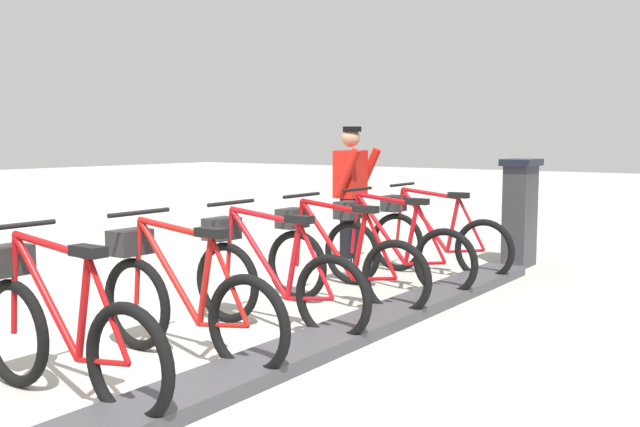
# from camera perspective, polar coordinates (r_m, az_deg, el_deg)

# --- Properties ---
(ground_plane) EXTENTS (60.00, 60.00, 0.00)m
(ground_plane) POSITION_cam_1_polar(r_m,az_deg,el_deg) (4.44, -8.03, -13.99)
(ground_plane) COLOR #BBB7AC
(dock_rail_base) EXTENTS (0.44, 9.27, 0.10)m
(dock_rail_base) POSITION_cam_1_polar(r_m,az_deg,el_deg) (4.42, -8.04, -13.38)
(dock_rail_base) COLOR #47474C
(dock_rail_base) RESTS_ON ground
(payment_kiosk) EXTENTS (0.36, 0.52, 1.28)m
(payment_kiosk) POSITION_cam_1_polar(r_m,az_deg,el_deg) (8.71, 15.84, 0.22)
(payment_kiosk) COLOR #38383D
(payment_kiosk) RESTS_ON ground
(bike_docked_0) EXTENTS (1.72, 0.54, 1.02)m
(bike_docked_0) POSITION_cam_1_polar(r_m,az_deg,el_deg) (7.94, 9.11, -1.90)
(bike_docked_0) COLOR black
(bike_docked_0) RESTS_ON ground
(bike_docked_1) EXTENTS (1.72, 0.54, 1.02)m
(bike_docked_1) POSITION_cam_1_polar(r_m,az_deg,el_deg) (7.12, 5.69, -2.77)
(bike_docked_1) COLOR black
(bike_docked_1) RESTS_ON ground
(bike_docked_2) EXTENTS (1.72, 0.54, 1.02)m
(bike_docked_2) POSITION_cam_1_polar(r_m,az_deg,el_deg) (6.33, 1.39, -3.84)
(bike_docked_2) COLOR black
(bike_docked_2) RESTS_ON ground
(bike_docked_3) EXTENTS (1.72, 0.54, 1.02)m
(bike_docked_3) POSITION_cam_1_polar(r_m,az_deg,el_deg) (5.59, -4.10, -5.17)
(bike_docked_3) COLOR black
(bike_docked_3) RESTS_ON ground
(bike_docked_4) EXTENTS (1.72, 0.54, 1.02)m
(bike_docked_4) POSITION_cam_1_polar(r_m,az_deg,el_deg) (4.93, -11.20, -6.82)
(bike_docked_4) COLOR black
(bike_docked_4) RESTS_ON ground
(bike_docked_5) EXTENTS (1.72, 0.54, 1.02)m
(bike_docked_5) POSITION_cam_1_polar(r_m,az_deg,el_deg) (4.36, -20.39, -8.78)
(bike_docked_5) COLOR black
(bike_docked_5) RESTS_ON ground
(worker_near_rack) EXTENTS (0.48, 0.64, 1.66)m
(worker_near_rack) POSITION_cam_1_polar(r_m,az_deg,el_deg) (8.40, 2.53, 1.89)
(worker_near_rack) COLOR white
(worker_near_rack) RESTS_ON ground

